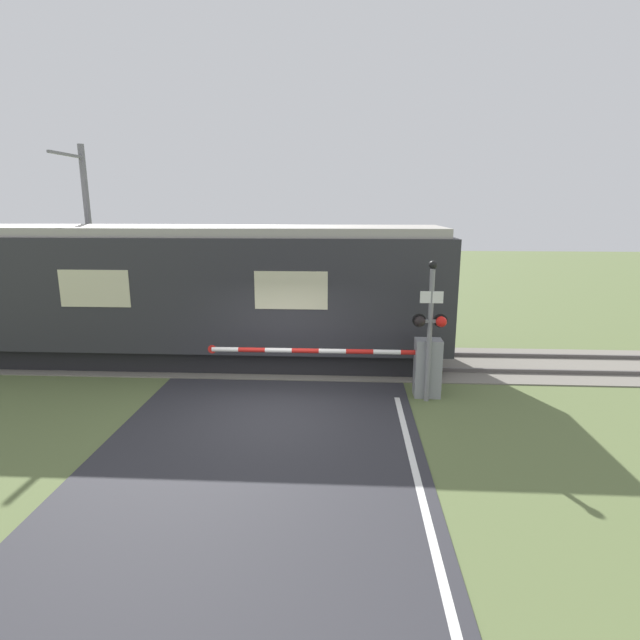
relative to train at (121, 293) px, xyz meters
The scene contains 6 objects.
ground_plane 6.36m from the train, 37.01° to the right, with size 80.00×80.00×0.00m, color #5B6B3D.
track_bed 5.20m from the train, ahead, with size 36.00×3.20×0.13m.
train is the anchor object (origin of this frame).
crossing_barrier 8.34m from the train, 17.13° to the right, with size 5.44×0.44×1.36m.
signal_post 8.65m from the train, 18.46° to the right, with size 0.77×0.26×3.19m.
catenary_pole 3.43m from the train, 130.20° to the left, with size 0.20×1.90×6.23m.
Camera 1 is at (1.55, -9.89, 4.34)m, focal length 28.00 mm.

